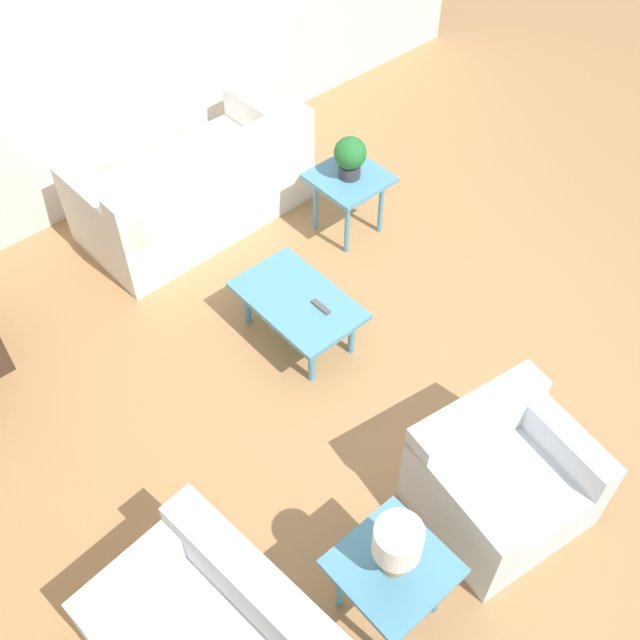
# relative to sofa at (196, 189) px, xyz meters

# --- Properties ---
(ground_plane) EXTENTS (14.00, 14.00, 0.00)m
(ground_plane) POSITION_rel_sofa_xyz_m (-2.23, -0.18, -0.32)
(ground_plane) COLOR #A87A4C
(wall_right) EXTENTS (0.12, 7.20, 2.70)m
(wall_right) POSITION_rel_sofa_xyz_m (0.83, -0.18, 1.03)
(wall_right) COLOR silver
(wall_right) RESTS_ON ground_plane
(sofa) EXTENTS (0.99, 1.86, 0.86)m
(sofa) POSITION_rel_sofa_xyz_m (0.00, 0.00, 0.00)
(sofa) COLOR white
(sofa) RESTS_ON ground_plane
(armchair) EXTENTS (0.93, 1.01, 0.73)m
(armchair) POSITION_rel_sofa_xyz_m (-3.32, 0.20, -0.03)
(armchair) COLOR silver
(armchair) RESTS_ON ground_plane
(coffee_table) EXTENTS (0.91, 0.56, 0.40)m
(coffee_table) POSITION_rel_sofa_xyz_m (-1.52, 0.21, 0.02)
(coffee_table) COLOR teal
(coffee_table) RESTS_ON ground_plane
(side_table_plant) EXTENTS (0.55, 0.55, 0.55)m
(side_table_plant) POSITION_rel_sofa_xyz_m (-0.91, -0.84, 0.14)
(side_table_plant) COLOR teal
(side_table_plant) RESTS_ON ground_plane
(side_table_lamp) EXTENTS (0.55, 0.55, 0.55)m
(side_table_lamp) POSITION_rel_sofa_xyz_m (-3.35, 1.13, 0.14)
(side_table_lamp) COLOR teal
(side_table_lamp) RESTS_ON ground_plane
(potted_plant) EXTENTS (0.25, 0.25, 0.34)m
(potted_plant) POSITION_rel_sofa_xyz_m (-0.91, -0.84, 0.42)
(potted_plant) COLOR #333338
(potted_plant) RESTS_ON side_table_plant
(table_lamp) EXTENTS (0.24, 0.24, 0.38)m
(table_lamp) POSITION_rel_sofa_xyz_m (-3.35, 1.13, 0.47)
(table_lamp) COLOR #997F4C
(table_lamp) RESTS_ON side_table_lamp
(remote_control) EXTENTS (0.16, 0.04, 0.02)m
(remote_control) POSITION_rel_sofa_xyz_m (-1.69, 0.15, 0.08)
(remote_control) COLOR #4C4C51
(remote_control) RESTS_ON coffee_table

